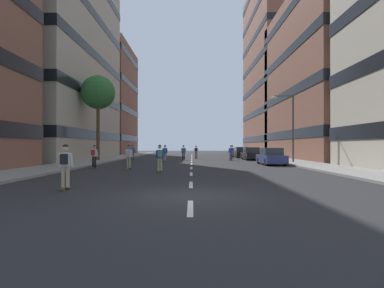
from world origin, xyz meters
name	(u,v)px	position (x,y,z in m)	size (l,w,h in m)	color
ground_plane	(192,161)	(0.00, 23.24, 0.00)	(139.43, 139.43, 0.00)	#28282B
sidewalk_left	(107,159)	(-10.24, 26.14, 0.07)	(3.81, 63.90, 0.14)	gray
sidewalk_right	(278,159)	(10.24, 26.14, 0.07)	(3.81, 63.90, 0.14)	gray
lane_markings	(192,161)	(0.00, 23.00, 0.00)	(0.16, 52.20, 0.01)	silver
building_left_mid	(38,41)	(-19.90, 28.98, 15.23)	(15.62, 24.10, 30.27)	#B2A893
building_left_far	(92,100)	(-19.90, 50.09, 10.70)	(15.62, 16.15, 21.21)	brown
building_right_mid	(346,78)	(19.90, 28.98, 10.43)	(15.62, 22.90, 20.68)	brown
building_right_far	(292,67)	(19.90, 50.09, 17.33)	(15.62, 23.05, 34.49)	brown
parked_car_near	(272,157)	(7.14, 16.91, 0.70)	(1.82, 4.40, 1.52)	navy
parked_car_mid	(251,154)	(7.14, 26.25, 0.70)	(1.82, 4.40, 1.52)	black
parked_car_far	(241,153)	(7.14, 33.83, 0.70)	(1.82, 4.40, 1.52)	black
street_tree_near	(99,93)	(-10.24, 22.97, 7.48)	(3.67, 3.67, 9.25)	#4C3823
streetlamp_right	(290,121)	(9.49, 19.19, 4.14)	(2.13, 0.30, 6.50)	#3F3F44
skater_0	(130,153)	(-6.10, 19.78, 0.98)	(0.56, 0.92, 1.78)	brown
skater_1	(133,152)	(-6.74, 24.48, 1.02)	(0.55, 0.92, 1.78)	brown
skater_2	(233,151)	(5.42, 30.32, 1.02)	(0.56, 0.92, 1.78)	brown
skater_3	(166,151)	(-3.56, 30.84, 1.02)	(0.56, 0.92, 1.78)	brown
skater_4	(66,163)	(-4.91, 1.51, 1.02)	(0.55, 0.91, 1.78)	brown
skater_5	(95,155)	(-7.39, 12.75, 1.02)	(0.56, 0.92, 1.78)	brown
skater_6	(129,155)	(-4.60, 11.93, 1.02)	(0.56, 0.92, 1.78)	brown
skater_7	(165,152)	(-2.90, 22.56, 1.02)	(0.56, 0.92, 1.78)	brown
skater_8	(197,151)	(0.59, 29.59, 1.02)	(0.55, 0.91, 1.78)	brown
skater_9	(231,152)	(4.54, 24.78, 0.98)	(0.57, 0.92, 1.78)	brown
skater_10	(160,156)	(-2.05, 9.50, 1.02)	(0.56, 0.92, 1.78)	brown
skater_11	(184,152)	(-0.97, 25.55, 1.02)	(0.56, 0.92, 1.78)	brown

